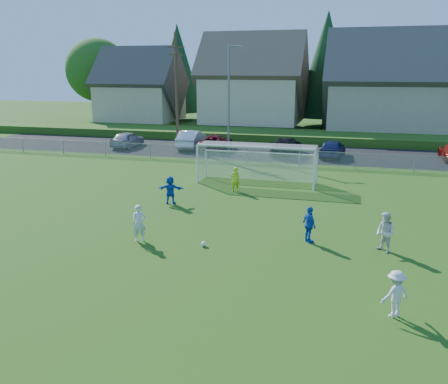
{
  "coord_description": "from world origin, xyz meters",
  "views": [
    {
      "loc": [
        5.69,
        -12.88,
        7.06
      ],
      "look_at": [
        0.0,
        8.0,
        1.4
      ],
      "focal_mm": 38.0,
      "sensor_mm": 36.0,
      "label": 1
    }
  ],
  "objects_px": {
    "goalkeeper": "(235,179)",
    "car_e": "(333,148)",
    "player_white_c": "(395,294)",
    "car_b": "(191,139)",
    "car_d": "(286,146)",
    "player_blue_b": "(170,190)",
    "player_white_b": "(385,233)",
    "player_blue_a": "(309,225)",
    "soccer_ball": "(204,244)",
    "player_white_a": "(139,223)",
    "soccer_goal": "(258,157)",
    "car_c": "(216,143)",
    "car_a": "(127,139)"
  },
  "relations": [
    {
      "from": "goalkeeper",
      "to": "car_e",
      "type": "relative_size",
      "value": 0.34
    },
    {
      "from": "goalkeeper",
      "to": "player_white_c",
      "type": "bearing_deg",
      "value": 97.82
    },
    {
      "from": "car_b",
      "to": "car_d",
      "type": "distance_m",
      "value": 8.9
    },
    {
      "from": "car_e",
      "to": "player_blue_b",
      "type": "bearing_deg",
      "value": 71.04
    },
    {
      "from": "player_white_b",
      "to": "car_e",
      "type": "bearing_deg",
      "value": 146.71
    },
    {
      "from": "car_b",
      "to": "goalkeeper",
      "type": "bearing_deg",
      "value": 113.43
    },
    {
      "from": "player_white_c",
      "to": "player_blue_a",
      "type": "xyz_separation_m",
      "value": [
        -3.0,
        5.53,
        0.05
      ]
    },
    {
      "from": "soccer_ball",
      "to": "player_white_c",
      "type": "xyz_separation_m",
      "value": [
        7.09,
        -3.89,
        0.6
      ]
    },
    {
      "from": "player_white_a",
      "to": "player_white_c",
      "type": "height_order",
      "value": "player_white_a"
    },
    {
      "from": "goalkeeper",
      "to": "player_blue_a",
      "type": "bearing_deg",
      "value": 100.13
    },
    {
      "from": "car_d",
      "to": "soccer_goal",
      "type": "xyz_separation_m",
      "value": [
        -0.36,
        -10.49,
        0.89
      ]
    },
    {
      "from": "car_b",
      "to": "car_c",
      "type": "relative_size",
      "value": 0.99
    },
    {
      "from": "goalkeeper",
      "to": "car_c",
      "type": "distance_m",
      "value": 14.6
    },
    {
      "from": "car_d",
      "to": "player_white_b",
      "type": "bearing_deg",
      "value": 111.19
    },
    {
      "from": "car_a",
      "to": "car_d",
      "type": "distance_m",
      "value": 14.69
    },
    {
      "from": "soccer_ball",
      "to": "goalkeeper",
      "type": "bearing_deg",
      "value": 95.81
    },
    {
      "from": "car_a",
      "to": "car_b",
      "type": "bearing_deg",
      "value": -168.91
    },
    {
      "from": "player_blue_a",
      "to": "car_e",
      "type": "distance_m",
      "value": 20.31
    },
    {
      "from": "player_blue_b",
      "to": "goalkeeper",
      "type": "height_order",
      "value": "player_blue_b"
    },
    {
      "from": "player_white_a",
      "to": "player_blue_a",
      "type": "relative_size",
      "value": 1.02
    },
    {
      "from": "soccer_ball",
      "to": "player_white_a",
      "type": "xyz_separation_m",
      "value": [
        -2.79,
        -0.1,
        0.67
      ]
    },
    {
      "from": "car_e",
      "to": "soccer_goal",
      "type": "height_order",
      "value": "soccer_goal"
    },
    {
      "from": "car_c",
      "to": "car_e",
      "type": "xyz_separation_m",
      "value": [
        10.17,
        -0.75,
        0.04
      ]
    },
    {
      "from": "car_b",
      "to": "car_e",
      "type": "height_order",
      "value": "car_b"
    },
    {
      "from": "player_blue_b",
      "to": "goalkeeper",
      "type": "distance_m",
      "value": 4.39
    },
    {
      "from": "goalkeeper",
      "to": "soccer_ball",
      "type": "bearing_deg",
      "value": 71.88
    },
    {
      "from": "car_a",
      "to": "player_white_b",
      "type": "bearing_deg",
      "value": 136.85
    },
    {
      "from": "car_c",
      "to": "soccer_goal",
      "type": "height_order",
      "value": "soccer_goal"
    },
    {
      "from": "player_blue_b",
      "to": "goalkeeper",
      "type": "xyz_separation_m",
      "value": [
        2.73,
        3.44,
        -0.02
      ]
    },
    {
      "from": "car_a",
      "to": "car_e",
      "type": "relative_size",
      "value": 1.0
    },
    {
      "from": "player_white_b",
      "to": "player_blue_a",
      "type": "bearing_deg",
      "value": -137.89
    },
    {
      "from": "soccer_goal",
      "to": "player_white_c",
      "type": "bearing_deg",
      "value": -65.08
    },
    {
      "from": "car_e",
      "to": "soccer_goal",
      "type": "relative_size",
      "value": 0.57
    },
    {
      "from": "soccer_ball",
      "to": "soccer_goal",
      "type": "xyz_separation_m",
      "value": [
        -0.11,
        11.61,
        1.52
      ]
    },
    {
      "from": "car_d",
      "to": "car_a",
      "type": "bearing_deg",
      "value": 2.51
    },
    {
      "from": "player_white_c",
      "to": "player_blue_a",
      "type": "distance_m",
      "value": 6.29
    },
    {
      "from": "player_white_c",
      "to": "car_d",
      "type": "xyz_separation_m",
      "value": [
        -6.84,
        25.99,
        0.02
      ]
    },
    {
      "from": "car_a",
      "to": "car_d",
      "type": "height_order",
      "value": "car_d"
    },
    {
      "from": "car_b",
      "to": "car_a",
      "type": "bearing_deg",
      "value": 5.19
    },
    {
      "from": "player_white_a",
      "to": "car_e",
      "type": "xyz_separation_m",
      "value": [
        6.86,
        22.05,
        -0.06
      ]
    },
    {
      "from": "soccer_ball",
      "to": "car_c",
      "type": "bearing_deg",
      "value": 105.03
    },
    {
      "from": "player_blue_b",
      "to": "car_b",
      "type": "distance_m",
      "value": 18.33
    },
    {
      "from": "player_white_b",
      "to": "car_e",
      "type": "xyz_separation_m",
      "value": [
        -3.01,
        20.64,
        -0.09
      ]
    },
    {
      "from": "player_white_b",
      "to": "car_c",
      "type": "xyz_separation_m",
      "value": [
        -13.18,
        21.4,
        -0.12
      ]
    },
    {
      "from": "player_white_b",
      "to": "car_d",
      "type": "height_order",
      "value": "player_white_b"
    },
    {
      "from": "player_white_c",
      "to": "player_blue_a",
      "type": "bearing_deg",
      "value": -97.64
    },
    {
      "from": "car_e",
      "to": "car_a",
      "type": "bearing_deg",
      "value": 5.46
    },
    {
      "from": "player_white_c",
      "to": "goalkeeper",
      "type": "xyz_separation_m",
      "value": [
        -8.01,
        12.95,
        0.02
      ]
    },
    {
      "from": "player_white_a",
      "to": "soccer_goal",
      "type": "height_order",
      "value": "soccer_goal"
    },
    {
      "from": "player_white_a",
      "to": "car_c",
      "type": "height_order",
      "value": "player_white_a"
    }
  ]
}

